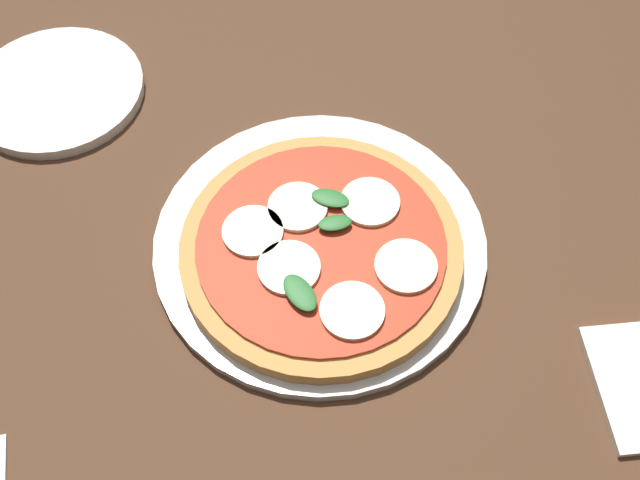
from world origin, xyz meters
TOP-DOWN VIEW (x-y plane):
  - ground_plane at (0.00, 0.00)m, footprint 6.00×6.00m
  - dining_table at (0.00, 0.00)m, footprint 1.27×1.20m
  - serving_tray at (0.03, 0.01)m, footprint 0.36×0.36m
  - pizza at (0.01, 0.02)m, footprint 0.30×0.30m
  - plate_white at (0.36, 0.24)m, footprint 0.22×0.22m

SIDE VIEW (x-z plane):
  - ground_plane at x=0.00m, z-range 0.00..0.00m
  - dining_table at x=0.00m, z-range 0.28..1.03m
  - serving_tray at x=0.03m, z-range 0.75..0.76m
  - plate_white at x=0.36m, z-range 0.75..0.76m
  - pizza at x=0.01m, z-range 0.76..0.79m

